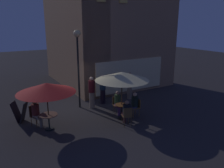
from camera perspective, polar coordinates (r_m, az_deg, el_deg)
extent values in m
plane|color=#2C2728|center=(12.23, -9.98, -7.15)|extent=(60.00, 60.00, 0.00)
cube|color=#9B7251|center=(15.57, 4.08, 13.20)|extent=(7.42, 1.82, 8.11)
cube|color=#9B7251|center=(17.07, -10.15, 13.19)|extent=(1.82, 8.10, 8.11)
cube|color=beige|center=(14.95, 4.76, 2.23)|extent=(5.19, 0.08, 2.10)
cylinder|color=black|center=(12.31, -8.53, 2.79)|extent=(0.10, 0.10, 3.98)
sphere|color=#F5D583|center=(12.03, -8.94, 12.61)|extent=(0.39, 0.39, 0.39)
cube|color=black|center=(11.52, -21.55, -6.68)|extent=(0.56, 0.64, 1.01)
cube|color=black|center=(11.66, -23.20, -6.59)|extent=(0.56, 0.64, 1.01)
cylinder|color=black|center=(11.30, 2.44, -8.78)|extent=(0.40, 0.40, 0.03)
cylinder|color=black|center=(11.16, 2.46, -7.15)|extent=(0.06, 0.06, 0.73)
cylinder|color=brown|center=(11.02, 2.48, -5.33)|extent=(0.64, 0.64, 0.03)
cylinder|color=black|center=(10.63, -15.64, -11.00)|extent=(0.40, 0.40, 0.03)
cylinder|color=black|center=(10.49, -15.77, -9.39)|extent=(0.06, 0.06, 0.69)
cylinder|color=brown|center=(10.35, -15.91, -7.59)|extent=(0.80, 0.80, 0.03)
cylinder|color=black|center=(11.29, 2.44, -8.71)|extent=(0.36, 0.36, 0.06)
cylinder|color=#50381E|center=(10.87, 2.51, -3.20)|extent=(0.05, 0.05, 2.35)
cone|color=beige|center=(10.59, 2.57, 2.05)|extent=(2.59, 2.59, 0.40)
cylinder|color=black|center=(10.62, -15.64, -10.93)|extent=(0.36, 0.36, 0.06)
cylinder|color=#4A301D|center=(10.22, -16.06, -5.75)|extent=(0.05, 0.05, 2.11)
cone|color=#A61B19|center=(9.94, -16.43, -0.92)|extent=(2.52, 2.52, 0.42)
cylinder|color=brown|center=(10.62, 2.59, -9.08)|extent=(0.03, 0.03, 0.48)
cylinder|color=brown|center=(10.72, 4.29, -8.88)|extent=(0.03, 0.03, 0.48)
cylinder|color=brown|center=(10.34, 3.15, -9.81)|extent=(0.03, 0.03, 0.48)
cylinder|color=brown|center=(10.44, 4.89, -9.59)|extent=(0.03, 0.03, 0.48)
cube|color=brown|center=(10.42, 3.76, -8.05)|extent=(0.51, 0.51, 0.03)
cube|color=brown|center=(10.17, 4.11, -7.26)|extent=(0.41, 0.15, 0.43)
cylinder|color=brown|center=(11.36, 5.50, -7.55)|extent=(0.03, 0.03, 0.45)
cylinder|color=brown|center=(11.63, 4.58, -6.97)|extent=(0.03, 0.03, 0.45)
cylinder|color=brown|center=(11.54, 6.95, -7.22)|extent=(0.03, 0.03, 0.45)
cylinder|color=brown|center=(11.80, 6.02, -6.66)|extent=(0.03, 0.03, 0.45)
cube|color=brown|center=(11.49, 5.79, -5.98)|extent=(0.45, 0.45, 0.04)
cube|color=brown|center=(11.51, 6.65, -4.74)|extent=(0.07, 0.43, 0.43)
cylinder|color=brown|center=(11.75, 2.47, -6.73)|extent=(0.03, 0.03, 0.43)
cylinder|color=brown|center=(11.65, 0.80, -6.91)|extent=(0.03, 0.03, 0.43)
cylinder|color=brown|center=(12.06, 1.96, -6.13)|extent=(0.03, 0.03, 0.43)
cylinder|color=brown|center=(11.97, 0.34, -6.29)|extent=(0.03, 0.03, 0.43)
cube|color=brown|center=(11.77, 1.40, -5.45)|extent=(0.54, 0.54, 0.04)
cube|color=brown|center=(11.87, 1.14, -4.13)|extent=(0.43, 0.16, 0.40)
cylinder|color=#4C2E1C|center=(11.06, -17.51, -8.87)|extent=(0.03, 0.03, 0.46)
cylinder|color=#4C2E1C|center=(10.86, -18.74, -9.43)|extent=(0.03, 0.03, 0.46)
cylinder|color=#4C2E1C|center=(11.28, -18.67, -8.48)|extent=(0.03, 0.03, 0.46)
cylinder|color=#4C2E1C|center=(11.08, -19.90, -9.03)|extent=(0.03, 0.03, 0.46)
cube|color=#4C2E1C|center=(10.97, -18.82, -7.77)|extent=(0.55, 0.55, 0.04)
cube|color=#4C2E1C|center=(11.00, -19.59, -6.28)|extent=(0.37, 0.24, 0.50)
cube|color=#482025|center=(10.55, 3.51, -7.79)|extent=(0.44, 0.44, 0.14)
cylinder|color=#482025|center=(10.79, 3.22, -8.67)|extent=(0.14, 0.14, 0.49)
cylinder|color=black|center=(10.32, 3.78, -6.66)|extent=(0.36, 0.36, 0.56)
sphere|color=#8F664F|center=(10.19, 3.82, -4.75)|extent=(0.19, 0.19, 0.19)
cube|color=#2A2D4D|center=(11.41, 5.20, -5.99)|extent=(0.38, 0.36, 0.14)
cylinder|color=#2A2D4D|center=(11.42, 4.49, -7.28)|extent=(0.14, 0.14, 0.49)
cylinder|color=black|center=(11.38, 5.84, -4.49)|extent=(0.34, 0.34, 0.59)
sphere|color=beige|center=(11.26, 5.89, -2.66)|extent=(0.20, 0.20, 0.20)
cube|color=#5A315C|center=(11.63, 1.60, -5.51)|extent=(0.39, 0.43, 0.14)
cylinder|color=#5A315C|center=(11.58, 1.82, -6.91)|extent=(0.14, 0.14, 0.49)
cylinder|color=#35502B|center=(11.66, 1.41, -4.00)|extent=(0.30, 0.30, 0.55)
sphere|color=tan|center=(11.55, 1.42, -2.29)|extent=(0.20, 0.20, 0.20)
cube|color=#7D6B5B|center=(10.87, -18.32, -7.87)|extent=(0.48, 0.49, 0.14)
cylinder|color=#7D6B5B|center=(10.86, -17.62, -9.25)|extent=(0.14, 0.14, 0.49)
cylinder|color=#55201D|center=(10.86, -18.96, -6.29)|extent=(0.35, 0.35, 0.58)
sphere|color=brown|center=(10.73, -19.14, -4.34)|extent=(0.23, 0.23, 0.23)
cylinder|color=#846F5A|center=(12.55, -5.15, -4.11)|extent=(0.30, 0.30, 0.93)
cylinder|color=#471015|center=(12.30, -5.23, -0.60)|extent=(0.35, 0.35, 0.67)
sphere|color=tan|center=(12.19, -5.28, 1.34)|extent=(0.21, 0.21, 0.21)
cylinder|color=black|center=(13.24, -2.36, -3.18)|extent=(0.30, 0.30, 0.85)
cylinder|color=#1D2F43|center=(13.01, -2.39, 0.01)|extent=(0.35, 0.35, 0.68)
sphere|color=tan|center=(12.91, -2.41, 1.86)|extent=(0.21, 0.21, 0.21)
cylinder|color=#7E6A56|center=(14.12, 4.48, -2.00)|extent=(0.29, 0.29, 0.86)
cylinder|color=black|center=(13.92, 4.55, 0.90)|extent=(0.34, 0.34, 0.62)
sphere|color=#986E51|center=(13.82, 4.58, 2.53)|extent=(0.22, 0.22, 0.22)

